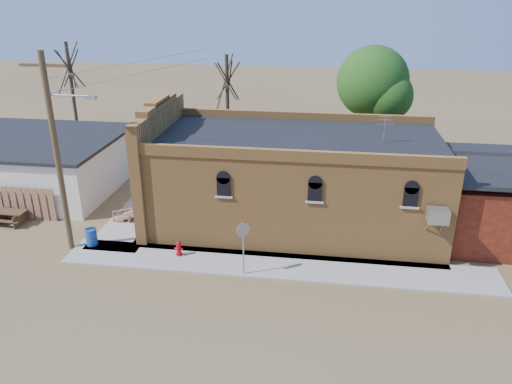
# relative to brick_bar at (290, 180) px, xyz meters

# --- Properties ---
(ground) EXTENTS (120.00, 120.00, 0.00)m
(ground) POSITION_rel_brick_bar_xyz_m (-1.64, -5.49, -2.34)
(ground) COLOR brown
(ground) RESTS_ON ground
(sidewalk_south) EXTENTS (19.00, 2.20, 0.08)m
(sidewalk_south) POSITION_rel_brick_bar_xyz_m (-0.14, -4.59, -2.30)
(sidewalk_south) COLOR #9E9991
(sidewalk_south) RESTS_ON ground
(sidewalk_west) EXTENTS (2.60, 10.00, 0.08)m
(sidewalk_west) POSITION_rel_brick_bar_xyz_m (-7.94, 0.51, -2.30)
(sidewalk_west) COLOR #9E9991
(sidewalk_west) RESTS_ON ground
(brick_bar) EXTENTS (16.40, 7.97, 6.30)m
(brick_bar) POSITION_rel_brick_bar_xyz_m (0.00, 0.00, 0.00)
(brick_bar) COLOR #C37F3B
(brick_bar) RESTS_ON ground
(red_shed) EXTENTS (5.40, 6.40, 4.30)m
(red_shed) POSITION_rel_brick_bar_xyz_m (9.86, 0.01, -0.07)
(red_shed) COLOR #53120E
(red_shed) RESTS_ON ground
(wood_fence) EXTENTS (5.20, 0.10, 1.80)m
(wood_fence) POSITION_rel_brick_bar_xyz_m (-14.44, -1.69, -1.44)
(wood_fence) COLOR #8F5E40
(wood_fence) RESTS_ON ground
(utility_pole) EXTENTS (3.12, 0.26, 9.00)m
(utility_pole) POSITION_rel_brick_bar_xyz_m (-9.79, -4.29, 2.43)
(utility_pole) COLOR #49381D
(utility_pole) RESTS_ON ground
(tree_bare_near) EXTENTS (2.80, 2.80, 7.65)m
(tree_bare_near) POSITION_rel_brick_bar_xyz_m (-4.64, 7.51, 3.62)
(tree_bare_near) COLOR #453327
(tree_bare_near) RESTS_ON ground
(tree_bare_far) EXTENTS (2.80, 2.80, 8.16)m
(tree_bare_far) POSITION_rel_brick_bar_xyz_m (-15.64, 8.51, 4.02)
(tree_bare_far) COLOR #453327
(tree_bare_far) RESTS_ON ground
(tree_leafy) EXTENTS (4.40, 4.40, 8.15)m
(tree_leafy) POSITION_rel_brick_bar_xyz_m (4.36, 8.01, 3.59)
(tree_leafy) COLOR #453327
(tree_leafy) RESTS_ON ground
(fire_hydrant) EXTENTS (0.40, 0.38, 0.69)m
(fire_hydrant) POSITION_rel_brick_bar_xyz_m (-4.61, -4.37, -1.92)
(fire_hydrant) COLOR #B80A11
(fire_hydrant) RESTS_ON sidewalk_south
(stop_sign) EXTENTS (0.49, 0.52, 2.41)m
(stop_sign) POSITION_rel_brick_bar_xyz_m (-1.44, -5.49, -0.41)
(stop_sign) COLOR #98989E
(stop_sign) RESTS_ON sidewalk_south
(trash_barrel) EXTENTS (0.62, 0.62, 0.81)m
(trash_barrel) POSITION_rel_brick_bar_xyz_m (-8.94, -3.99, -1.86)
(trash_barrel) COLOR navy
(trash_barrel) RESTS_ON sidewalk_west
(picnic_table) EXTENTS (1.69, 1.32, 0.69)m
(picnic_table) POSITION_rel_brick_bar_xyz_m (-14.20, -2.29, -1.89)
(picnic_table) COLOR #4F371F
(picnic_table) RESTS_ON ground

